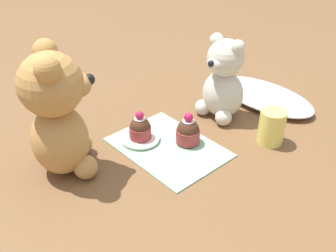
{
  "coord_description": "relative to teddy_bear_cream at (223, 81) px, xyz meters",
  "views": [
    {
      "loc": [
        0.52,
        -0.47,
        0.5
      ],
      "look_at": [
        0.0,
        0.0,
        0.06
      ],
      "focal_mm": 42.0,
      "sensor_mm": 36.0,
      "label": 1
    }
  ],
  "objects": [
    {
      "name": "cupcake_near_cream_bear",
      "position": [
        0.03,
        -0.15,
        -0.06
      ],
      "size": [
        0.05,
        0.05,
        0.07
      ],
      "color": "#993333",
      "rests_on": "knitted_placemat"
    },
    {
      "name": "teddy_bear_tan",
      "position": [
        -0.07,
        -0.39,
        0.03
      ],
      "size": [
        0.16,
        0.15,
        0.26
      ],
      "rotation": [
        0.0,
        0.0,
        2.71
      ],
      "color": "#B78447",
      "rests_on": "ground_plane"
    },
    {
      "name": "juice_glass",
      "position": [
        0.15,
        -0.01,
        -0.05
      ],
      "size": [
        0.06,
        0.06,
        0.08
      ],
      "primitive_type": "cylinder",
      "color": "#EADB66",
      "rests_on": "ground_plane"
    },
    {
      "name": "tulle_cloth",
      "position": [
        0.03,
        0.14,
        -0.08
      ],
      "size": [
        0.28,
        0.15,
        0.03
      ],
      "primitive_type": "ellipsoid",
      "color": "silver",
      "rests_on": "ground_plane"
    },
    {
      "name": "ground_plane",
      "position": [
        0.02,
        -0.19,
        -0.09
      ],
      "size": [
        4.0,
        4.0,
        0.0
      ],
      "primitive_type": "plane",
      "color": "brown"
    },
    {
      "name": "cupcake_near_tan_bear",
      "position": [
        -0.04,
        -0.22,
        -0.06
      ],
      "size": [
        0.05,
        0.05,
        0.07
      ],
      "color": "#993333",
      "rests_on": "saucer_plate"
    },
    {
      "name": "saucer_plate",
      "position": [
        -0.04,
        -0.22,
        -0.08
      ],
      "size": [
        0.08,
        0.08,
        0.01
      ],
      "primitive_type": "cylinder",
      "color": "white",
      "rests_on": "knitted_placemat"
    },
    {
      "name": "knitted_placemat",
      "position": [
        0.02,
        -0.19,
        -0.09
      ],
      "size": [
        0.24,
        0.18,
        0.01
      ],
      "primitive_type": "cube",
      "color": "#8EBC99",
      "rests_on": "ground_plane"
    },
    {
      "name": "teddy_bear_cream",
      "position": [
        0.0,
        0.0,
        0.0
      ],
      "size": [
        0.11,
        0.1,
        0.2
      ],
      "rotation": [
        0.0,
        0.0,
        0.0
      ],
      "color": "beige",
      "rests_on": "ground_plane"
    }
  ]
}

